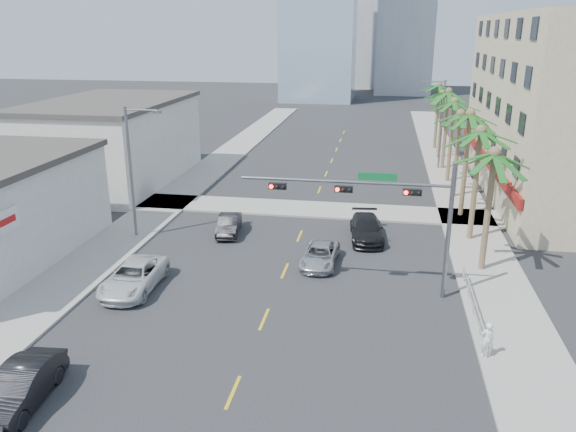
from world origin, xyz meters
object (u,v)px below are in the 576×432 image
object	(u,v)px
pedestrian	(487,340)
car_parked_mid	(21,387)
car_lane_left	(229,225)
traffic_signal_mast	(387,205)
car_parked_far	(134,277)
car_lane_right	(367,229)
car_lane_center	(320,255)

from	to	relation	value
pedestrian	car_parked_mid	bearing A→B (deg)	9.62
car_lane_left	pedestrian	world-z (taller)	pedestrian
car_parked_mid	pedestrian	xyz separation A→B (m)	(18.10, 6.24, 0.19)
car_lane_left	car_parked_mid	bearing A→B (deg)	-105.93
traffic_signal_mast	car_parked_mid	bearing A→B (deg)	-138.48
car_lane_left	car_parked_far	bearing A→B (deg)	-114.20
car_parked_far	car_lane_right	world-z (taller)	car_lane_right
traffic_signal_mast	pedestrian	xyz separation A→B (m)	(4.52, -5.78, -4.10)
car_parked_mid	car_lane_left	xyz separation A→B (m)	(2.80, 19.76, -0.10)
car_lane_center	car_parked_mid	bearing A→B (deg)	-120.03
car_parked_mid	car_lane_center	size ratio (longest dim) A/B	1.06
car_lane_left	pedestrian	bearing A→B (deg)	-49.33
car_lane_left	car_lane_center	size ratio (longest dim) A/B	0.91
car_parked_far	car_lane_right	size ratio (longest dim) A/B	1.03
traffic_signal_mast	pedestrian	size ratio (longest dim) A/B	6.84
car_lane_center	car_lane_right	bearing A→B (deg)	63.73
traffic_signal_mast	car_parked_far	xyz separation A→B (m)	(-13.58, -1.82, -4.31)
car_parked_mid	car_lane_right	xyz separation A→B (m)	(12.41, 20.26, -0.01)
car_parked_mid	pedestrian	distance (m)	19.15
traffic_signal_mast	car_parked_far	bearing A→B (deg)	-172.39
car_lane_right	car_lane_left	bearing A→B (deg)	177.05
car_parked_far	car_parked_mid	bearing A→B (deg)	-91.05
car_lane_left	car_lane_right	world-z (taller)	car_lane_right
car_parked_mid	car_parked_far	bearing A→B (deg)	85.24
pedestrian	car_lane_center	bearing A→B (deg)	-57.00
traffic_signal_mast	car_parked_far	world-z (taller)	traffic_signal_mast
traffic_signal_mast	car_lane_center	world-z (taller)	traffic_signal_mast
traffic_signal_mast	car_lane_right	bearing A→B (deg)	98.14
car_lane_center	pedestrian	bearing A→B (deg)	-45.26
car_parked_far	car_lane_center	world-z (taller)	car_parked_far
car_parked_mid	pedestrian	size ratio (longest dim) A/B	2.89
car_parked_mid	traffic_signal_mast	bearing A→B (deg)	36.76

